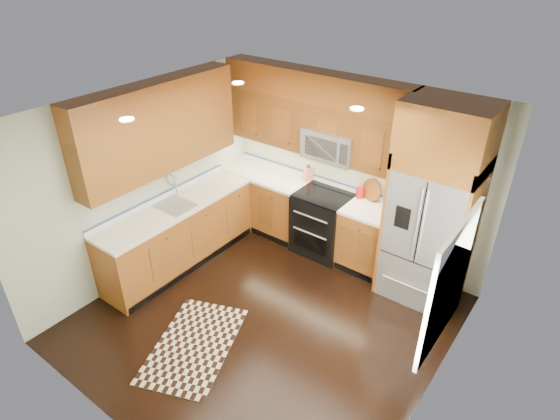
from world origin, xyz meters
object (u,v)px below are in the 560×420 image
Objects in this scene: knife_block at (308,174)px; utensil_crock at (360,190)px; rug at (194,345)px; range at (322,223)px; refrigerator at (433,207)px.

knife_block is 0.88m from utensil_crock.
utensil_crock reaches higher than rug.
rug is (-0.14, -2.50, -0.46)m from range.
rug is 2.99m from utensil_crock.
range reaches higher than rug.
rug is 5.50× the size of knife_block.
refrigerator is 1.86× the size of rug.
refrigerator is 3.26m from rug.
knife_block is at bearing 74.61° from rug.
range is at bearing 65.18° from rug.
range is at bearing 178.60° from refrigerator.
refrigerator is at bearing -8.28° from knife_block.
refrigerator is (1.55, -0.04, 0.83)m from range.
utensil_crock is (0.58, 2.75, 1.05)m from rug.
utensil_crock is at bearing 56.47° from rug.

